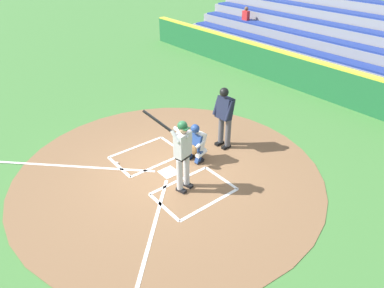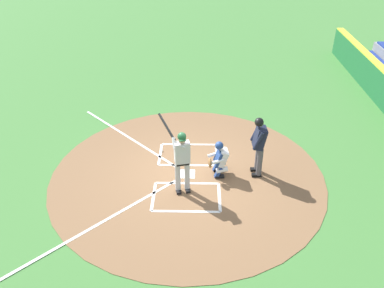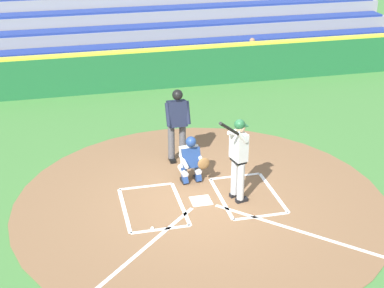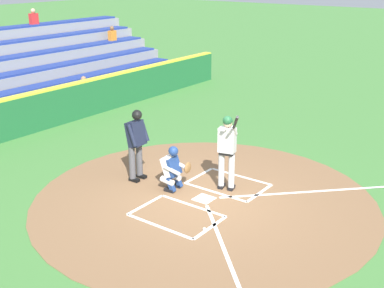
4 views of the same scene
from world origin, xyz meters
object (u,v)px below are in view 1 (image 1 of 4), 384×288
(batter, at_px, (182,151))
(baseball, at_px, (117,163))
(plate_umpire, at_px, (224,114))
(catcher, at_px, (196,142))

(batter, distance_m, baseball, 2.36)
(batter, height_order, plate_umpire, batter)
(batter, distance_m, catcher, 1.39)
(catcher, height_order, plate_umpire, plate_umpire)
(batter, bearing_deg, baseball, 20.40)
(catcher, distance_m, baseball, 2.22)
(catcher, bearing_deg, batter, 126.13)
(baseball, bearing_deg, batter, -159.60)
(catcher, height_order, baseball, catcher)
(batter, relative_size, catcher, 1.88)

